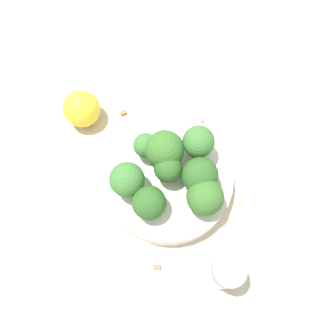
{
  "coord_description": "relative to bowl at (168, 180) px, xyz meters",
  "views": [
    {
      "loc": [
        0.07,
        -0.14,
        0.45
      ],
      "look_at": [
        0.0,
        0.0,
        0.06
      ],
      "focal_mm": 35.0,
      "sensor_mm": 36.0,
      "label": 1
    }
  ],
  "objects": [
    {
      "name": "broccoli_floret_0",
      "position": [
        -0.0,
        -0.05,
        0.04
      ],
      "size": [
        0.04,
        0.04,
        0.05
      ],
      "color": "#7A9E5B",
      "rests_on": "bowl"
    },
    {
      "name": "broccoli_floret_3",
      "position": [
        -0.04,
        0.02,
        0.04
      ],
      "size": [
        0.03,
        0.03,
        0.04
      ],
      "color": "#84AD66",
      "rests_on": "bowl"
    },
    {
      "name": "broccoli_floret_4",
      "position": [
        0.02,
        0.05,
        0.05
      ],
      "size": [
        0.04,
        0.04,
        0.06
      ],
      "color": "#7A9E5B",
      "rests_on": "bowl"
    },
    {
      "name": "ground_plane",
      "position": [
        0.0,
        0.0,
        -0.02
      ],
      "size": [
        3.0,
        3.0,
        0.0
      ],
      "primitive_type": "plane",
      "color": "beige"
    },
    {
      "name": "bowl",
      "position": [
        0.0,
        0.0,
        0.0
      ],
      "size": [
        0.18,
        0.18,
        0.03
      ],
      "primitive_type": "cylinder",
      "color": "silver",
      "rests_on": "ground_plane"
    },
    {
      "name": "broccoli_floret_2",
      "position": [
        0.0,
        -0.0,
        0.04
      ],
      "size": [
        0.04,
        0.04,
        0.05
      ],
      "color": "#8EB770",
      "rests_on": "bowl"
    },
    {
      "name": "almond_crumb_0",
      "position": [
        0.11,
        0.02,
        -0.01
      ],
      "size": [
        0.01,
        0.01,
        0.01
      ],
      "primitive_type": "cube",
      "rotation": [
        0.0,
        0.0,
        4.5
      ],
      "color": "tan",
      "rests_on": "ground_plane"
    },
    {
      "name": "almond_crumb_2",
      "position": [
        0.0,
        0.12,
        -0.01
      ],
      "size": [
        0.01,
        0.01,
        0.01
      ],
      "primitive_type": "cube",
      "rotation": [
        0.0,
        0.0,
        1.88
      ],
      "color": "olive",
      "rests_on": "ground_plane"
    },
    {
      "name": "broccoli_floret_5",
      "position": [
        -0.04,
        -0.04,
        0.05
      ],
      "size": [
        0.05,
        0.05,
        0.05
      ],
      "color": "#8EB770",
      "rests_on": "bowl"
    },
    {
      "name": "almond_crumb_1",
      "position": [
        -0.12,
        0.07,
        -0.01
      ],
      "size": [
        0.01,
        0.01,
        0.01
      ],
      "primitive_type": "cube",
      "rotation": [
        0.0,
        0.0,
        4.06
      ],
      "color": "olive",
      "rests_on": "ground_plane"
    },
    {
      "name": "almond_crumb_3",
      "position": [
        0.04,
        -0.11,
        -0.01
      ],
      "size": [
        0.01,
        0.01,
        0.01
      ],
      "primitive_type": "cube",
      "rotation": [
        0.0,
        0.0,
        0.42
      ],
      "color": "olive",
      "rests_on": "ground_plane"
    },
    {
      "name": "broccoli_floret_1",
      "position": [
        0.04,
        0.01,
        0.04
      ],
      "size": [
        0.05,
        0.05,
        0.05
      ],
      "color": "#8EB770",
      "rests_on": "bowl"
    },
    {
      "name": "broccoli_floret_6",
      "position": [
        0.06,
        -0.01,
        0.04
      ],
      "size": [
        0.05,
        0.05,
        0.05
      ],
      "color": "#7A9E5B",
      "rests_on": "bowl"
    },
    {
      "name": "lemon_wedge",
      "position": [
        -0.17,
        0.04,
        0.01
      ],
      "size": [
        0.06,
        0.06,
        0.06
      ],
      "primitive_type": "sphere",
      "color": "yellow",
      "rests_on": "ground_plane"
    },
    {
      "name": "pepper_shaker",
      "position": [
        0.12,
        -0.08,
        0.02
      ],
      "size": [
        0.04,
        0.04,
        0.08
      ],
      "color": "silver",
      "rests_on": "ground_plane"
    },
    {
      "name": "broccoli_floret_7",
      "position": [
        -0.02,
        0.02,
        0.05
      ],
      "size": [
        0.05,
        0.05,
        0.06
      ],
      "color": "#7A9E5B",
      "rests_on": "bowl"
    }
  ]
}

